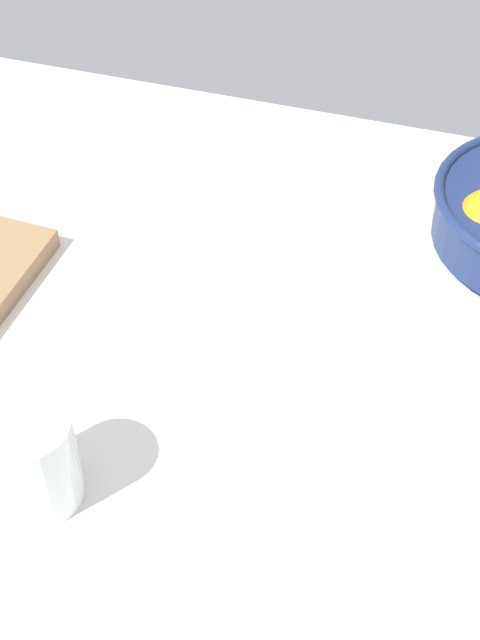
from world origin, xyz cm
name	(u,v)px	position (x,y,z in cm)	size (l,w,h in cm)	color
ground_plane	(267,364)	(0.00, 0.00, -1.50)	(127.71, 90.15, 3.00)	silver
juice_glass	(34,464)	(-14.82, -22.19, 4.34)	(7.97, 7.97, 10.00)	white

